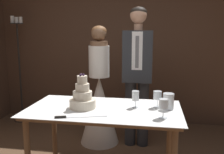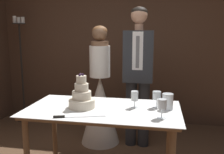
{
  "view_description": "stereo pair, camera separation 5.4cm",
  "coord_description": "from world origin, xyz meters",
  "px_view_note": "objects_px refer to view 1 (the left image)",
  "views": [
    {
      "loc": [
        0.62,
        -2.01,
        1.55
      ],
      "look_at": [
        0.15,
        0.79,
        1.04
      ],
      "focal_mm": 40.0,
      "sensor_mm": 36.0,
      "label": 1
    },
    {
      "loc": [
        0.67,
        -2.0,
        1.55
      ],
      "look_at": [
        0.15,
        0.79,
        1.04
      ],
      "focal_mm": 40.0,
      "sensor_mm": 36.0,
      "label": 2
    }
  ],
  "objects_px": {
    "hurricane_candle": "(168,102)",
    "wine_glass_far": "(157,96)",
    "cake_table": "(104,117)",
    "bride": "(99,101)",
    "tiered_cake": "(83,98)",
    "cake_knife": "(71,117)",
    "candle_stand": "(20,70)",
    "wine_glass_near": "(163,104)",
    "groom": "(137,70)",
    "wine_glass_middle": "(135,96)"
  },
  "relations": [
    {
      "from": "cake_table",
      "to": "candle_stand",
      "type": "relative_size",
      "value": 0.83
    },
    {
      "from": "wine_glass_far",
      "to": "groom",
      "type": "height_order",
      "value": "groom"
    },
    {
      "from": "cake_table",
      "to": "wine_glass_far",
      "type": "distance_m",
      "value": 0.57
    },
    {
      "from": "tiered_cake",
      "to": "groom",
      "type": "height_order",
      "value": "groom"
    },
    {
      "from": "tiered_cake",
      "to": "cake_knife",
      "type": "relative_size",
      "value": 0.77
    },
    {
      "from": "tiered_cake",
      "to": "cake_table",
      "type": "bearing_deg",
      "value": 6.36
    },
    {
      "from": "wine_glass_far",
      "to": "candle_stand",
      "type": "xyz_separation_m",
      "value": [
        -2.33,
        1.49,
        -0.03
      ]
    },
    {
      "from": "tiered_cake",
      "to": "cake_knife",
      "type": "height_order",
      "value": "tiered_cake"
    },
    {
      "from": "cake_table",
      "to": "tiered_cake",
      "type": "height_order",
      "value": "tiered_cake"
    },
    {
      "from": "groom",
      "to": "candle_stand",
      "type": "xyz_separation_m",
      "value": [
        -2.07,
        0.64,
        -0.15
      ]
    },
    {
      "from": "wine_glass_middle",
      "to": "candle_stand",
      "type": "height_order",
      "value": "candle_stand"
    },
    {
      "from": "wine_glass_middle",
      "to": "wine_glass_near",
      "type": "bearing_deg",
      "value": -45.7
    },
    {
      "from": "tiered_cake",
      "to": "groom",
      "type": "xyz_separation_m",
      "value": [
        0.47,
        0.99,
        0.13
      ]
    },
    {
      "from": "hurricane_candle",
      "to": "wine_glass_far",
      "type": "bearing_deg",
      "value": 161.57
    },
    {
      "from": "hurricane_candle",
      "to": "candle_stand",
      "type": "relative_size",
      "value": 0.09
    },
    {
      "from": "cake_table",
      "to": "wine_glass_middle",
      "type": "bearing_deg",
      "value": 14.75
    },
    {
      "from": "cake_table",
      "to": "hurricane_candle",
      "type": "relative_size",
      "value": 9.64
    },
    {
      "from": "wine_glass_far",
      "to": "groom",
      "type": "distance_m",
      "value": 0.9
    },
    {
      "from": "cake_knife",
      "to": "wine_glass_middle",
      "type": "relative_size",
      "value": 2.64
    },
    {
      "from": "wine_glass_near",
      "to": "wine_glass_far",
      "type": "xyz_separation_m",
      "value": [
        -0.05,
        0.31,
        -0.0
      ]
    },
    {
      "from": "wine_glass_near",
      "to": "wine_glass_far",
      "type": "distance_m",
      "value": 0.31
    },
    {
      "from": "cake_table",
      "to": "bride",
      "type": "bearing_deg",
      "value": 105.08
    },
    {
      "from": "cake_table",
      "to": "wine_glass_middle",
      "type": "distance_m",
      "value": 0.38
    },
    {
      "from": "hurricane_candle",
      "to": "cake_table",
      "type": "bearing_deg",
      "value": -172.54
    },
    {
      "from": "wine_glass_near",
      "to": "candle_stand",
      "type": "xyz_separation_m",
      "value": [
        -2.38,
        1.8,
        -0.03
      ]
    },
    {
      "from": "cake_table",
      "to": "candle_stand",
      "type": "height_order",
      "value": "candle_stand"
    },
    {
      "from": "wine_glass_near",
      "to": "wine_glass_middle",
      "type": "height_order",
      "value": "wine_glass_near"
    },
    {
      "from": "wine_glass_far",
      "to": "candle_stand",
      "type": "relative_size",
      "value": 0.09
    },
    {
      "from": "wine_glass_far",
      "to": "cake_table",
      "type": "bearing_deg",
      "value": -167.32
    },
    {
      "from": "cake_table",
      "to": "wine_glass_near",
      "type": "distance_m",
      "value": 0.63
    },
    {
      "from": "cake_knife",
      "to": "candle_stand",
      "type": "distance_m",
      "value": 2.49
    },
    {
      "from": "wine_glass_far",
      "to": "hurricane_candle",
      "type": "xyz_separation_m",
      "value": [
        0.1,
        -0.03,
        -0.05
      ]
    },
    {
      "from": "hurricane_candle",
      "to": "groom",
      "type": "relative_size",
      "value": 0.08
    },
    {
      "from": "hurricane_candle",
      "to": "bride",
      "type": "bearing_deg",
      "value": 134.98
    },
    {
      "from": "cake_knife",
      "to": "candle_stand",
      "type": "height_order",
      "value": "candle_stand"
    },
    {
      "from": "wine_glass_middle",
      "to": "bride",
      "type": "bearing_deg",
      "value": 122.5
    },
    {
      "from": "wine_glass_near",
      "to": "hurricane_candle",
      "type": "xyz_separation_m",
      "value": [
        0.06,
        0.27,
        -0.05
      ]
    },
    {
      "from": "tiered_cake",
      "to": "candle_stand",
      "type": "distance_m",
      "value": 2.29
    },
    {
      "from": "wine_glass_near",
      "to": "wine_glass_middle",
      "type": "relative_size",
      "value": 1.02
    },
    {
      "from": "wine_glass_far",
      "to": "bride",
      "type": "bearing_deg",
      "value": 132.52
    },
    {
      "from": "bride",
      "to": "groom",
      "type": "height_order",
      "value": "groom"
    },
    {
      "from": "cake_knife",
      "to": "tiered_cake",
      "type": "bearing_deg",
      "value": 68.98
    },
    {
      "from": "hurricane_candle",
      "to": "groom",
      "type": "xyz_separation_m",
      "value": [
        -0.36,
        0.88,
        0.16
      ]
    },
    {
      "from": "tiered_cake",
      "to": "wine_glass_near",
      "type": "distance_m",
      "value": 0.79
    },
    {
      "from": "wine_glass_near",
      "to": "candle_stand",
      "type": "relative_size",
      "value": 0.09
    },
    {
      "from": "tiered_cake",
      "to": "cake_knife",
      "type": "bearing_deg",
      "value": -94.0
    },
    {
      "from": "wine_glass_near",
      "to": "hurricane_candle",
      "type": "height_order",
      "value": "wine_glass_near"
    },
    {
      "from": "cake_knife",
      "to": "cake_table",
      "type": "bearing_deg",
      "value": 37.28
    },
    {
      "from": "bride",
      "to": "tiered_cake",
      "type": "bearing_deg",
      "value": -86.96
    },
    {
      "from": "candle_stand",
      "to": "cake_table",
      "type": "bearing_deg",
      "value": -41.65
    }
  ]
}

